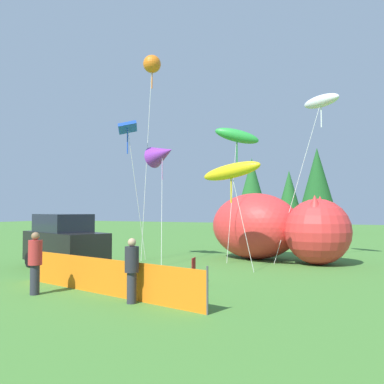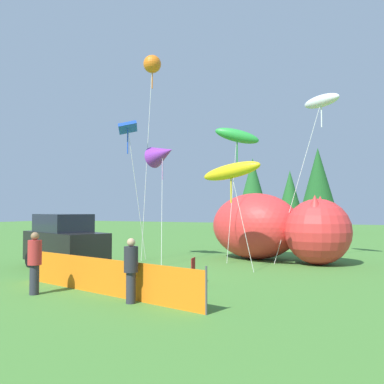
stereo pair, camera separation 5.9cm
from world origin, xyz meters
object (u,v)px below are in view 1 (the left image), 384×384
spectator_in_black_shirt (132,268)px  kite_yellow_hero (231,171)px  folding_chair (190,269)px  spectator_in_yellow_shirt (35,260)px  kite_white_ghost (321,102)px  kite_orange_flower (152,65)px  parked_car (64,242)px  inflatable_cat (273,229)px  kite_purple_delta (162,154)px  kite_green_fish (237,136)px  kite_blue_box (128,130)px

spectator_in_black_shirt → kite_yellow_hero: 7.51m
folding_chair → kite_yellow_hero: (0.18, 3.57, 3.54)m
folding_chair → spectator_in_yellow_shirt: bearing=33.8°
kite_white_ghost → kite_orange_flower: bearing=-162.8°
parked_car → kite_white_ghost: 13.84m
inflatable_cat → kite_purple_delta: size_ratio=1.26×
spectator_in_black_shirt → kite_green_fish: 10.99m
kite_yellow_hero → kite_orange_flower: size_ratio=0.43×
kite_blue_box → kite_white_ghost: size_ratio=0.83×
kite_yellow_hero → kite_purple_delta: (-4.29, 1.89, 1.19)m
parked_car → kite_purple_delta: 6.37m
parked_car → kite_yellow_hero: bearing=40.7°
spectator_in_yellow_shirt → kite_blue_box: 10.02m
kite_green_fish → parked_car: bearing=-138.3°
inflatable_cat → kite_orange_flower: (-5.97, -1.52, 8.55)m
inflatable_cat → kite_yellow_hero: (-0.65, -4.11, 2.53)m
kite_purple_delta → parked_car: bearing=-119.3°
kite_yellow_hero → kite_white_ghost: (2.86, 5.12, 3.76)m
kite_white_ghost → kite_purple_delta: bearing=-155.7°
parked_car → kite_green_fish: size_ratio=0.71×
kite_green_fish → kite_white_ghost: 4.60m
folding_chair → kite_yellow_hero: kite_yellow_hero is taller
folding_chair → kite_purple_delta: 8.31m
folding_chair → kite_yellow_hero: bearing=-105.1°
inflatable_cat → spectator_in_black_shirt: 10.99m
kite_white_ghost → spectator_in_black_shirt: bearing=-105.0°
inflatable_cat → kite_orange_flower: bearing=-149.3°
folding_chair → spectator_in_yellow_shirt: (-3.37, -3.49, 0.48)m
spectator_in_yellow_shirt → kite_green_fish: size_ratio=0.28×
spectator_in_black_shirt → kite_purple_delta: 10.48m
spectator_in_yellow_shirt → kite_purple_delta: 9.93m
kite_yellow_hero → inflatable_cat: bearing=81.0°
folding_chair → kite_purple_delta: (-4.11, 5.46, 4.73)m
parked_car → kite_orange_flower: size_ratio=0.45×
kite_yellow_hero → kite_blue_box: 6.34m
inflatable_cat → kite_yellow_hero: bearing=-82.6°
kite_green_fish → kite_purple_delta: kite_green_fish is taller
kite_purple_delta → kite_white_ghost: kite_white_ghost is taller
parked_car → spectator_in_black_shirt: 7.75m
kite_green_fish → kite_purple_delta: 3.76m
spectator_in_yellow_shirt → kite_green_fish: bearing=74.4°
spectator_in_black_shirt → kite_green_fish: bearing=92.5°
spectator_in_yellow_shirt → kite_yellow_hero: kite_yellow_hero is taller
kite_green_fish → kite_blue_box: (-5.02, -1.85, 0.39)m
inflatable_cat → kite_blue_box: (-6.43, -3.04, 4.89)m
folding_chair → kite_orange_flower: kite_orange_flower is taller
spectator_in_black_shirt → parked_car: bearing=144.7°
folding_chair → spectator_in_yellow_shirt: size_ratio=0.48×
kite_purple_delta → spectator_in_black_shirt: bearing=-65.6°
kite_green_fish → kite_yellow_hero: bearing=-75.4°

